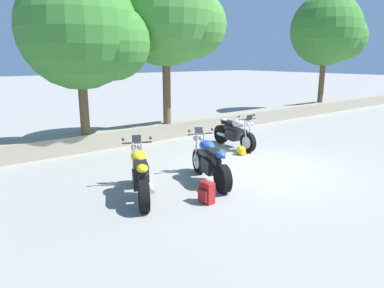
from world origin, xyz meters
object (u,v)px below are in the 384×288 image
rider_helmet (241,150)px  leafy_tree_far_left (86,32)px  motorcycle_yellow_near_left (140,175)px  motorcycle_silver_far_right (234,133)px  rider_backpack (207,191)px  leafy_tree_mid_right (330,32)px  motorcycle_blue_centre (210,162)px  leafy_tree_mid_left (171,17)px

rider_helmet → leafy_tree_far_left: (-3.37, 3.16, 3.44)m
motorcycle_yellow_near_left → leafy_tree_far_left: (0.69, 4.22, 3.10)m
motorcycle_silver_far_right → rider_backpack: bearing=-141.1°
motorcycle_yellow_near_left → rider_helmet: 4.22m
leafy_tree_far_left → leafy_tree_mid_right: bearing=1.1°
rider_backpack → rider_helmet: rider_backpack is taller
motorcycle_blue_centre → rider_backpack: 1.30m
motorcycle_blue_centre → leafy_tree_far_left: leafy_tree_far_left is taller
rider_helmet → leafy_tree_mid_left: (-0.34, 3.14, 4.09)m
rider_helmet → motorcycle_blue_centre: bearing=-152.1°
leafy_tree_far_left → leafy_tree_mid_right: (13.08, 0.25, 0.62)m
motorcycle_silver_far_right → rider_helmet: motorcycle_silver_far_right is taller
leafy_tree_far_left → leafy_tree_mid_left: 3.10m
leafy_tree_mid_right → leafy_tree_far_left: bearing=-178.9°
motorcycle_silver_far_right → leafy_tree_far_left: leafy_tree_far_left is taller
motorcycle_yellow_near_left → leafy_tree_mid_right: 14.95m
rider_backpack → leafy_tree_far_left: leafy_tree_far_left is taller
motorcycle_silver_far_right → leafy_tree_far_left: size_ratio=0.43×
rider_helmet → motorcycle_silver_far_right: bearing=59.1°
leafy_tree_mid_left → motorcycle_silver_far_right: bearing=-70.9°
motorcycle_yellow_near_left → motorcycle_silver_far_right: 4.91m
leafy_tree_far_left → leafy_tree_mid_left: size_ratio=0.88×
rider_helmet → leafy_tree_mid_right: (9.71, 3.41, 4.06)m
motorcycle_blue_centre → rider_helmet: size_ratio=7.18×
motorcycle_blue_centre → motorcycle_silver_far_right: same height
motorcycle_silver_far_right → leafy_tree_far_left: (-3.85, 2.36, 3.10)m
motorcycle_silver_far_right → rider_backpack: 4.70m
rider_backpack → rider_helmet: 3.84m
motorcycle_blue_centre → rider_backpack: (-0.87, -0.93, -0.24)m
motorcycle_yellow_near_left → rider_helmet: (4.06, 1.07, -0.35)m
rider_backpack → leafy_tree_mid_right: size_ratio=0.08×
motorcycle_silver_far_right → leafy_tree_mid_right: bearing=15.8°
rider_backpack → rider_helmet: bearing=34.2°
motorcycle_yellow_near_left → leafy_tree_far_left: leafy_tree_far_left is taller
motorcycle_silver_far_right → rider_helmet: (-0.48, -0.79, -0.35)m
leafy_tree_mid_left → leafy_tree_mid_right: bearing=1.5°
rider_helmet → leafy_tree_far_left: leafy_tree_far_left is taller
rider_backpack → leafy_tree_mid_left: (2.84, 5.30, 3.98)m
rider_helmet → leafy_tree_mid_right: size_ratio=0.05×
motorcycle_silver_far_right → motorcycle_yellow_near_left: bearing=-157.7°
motorcycle_blue_centre → rider_backpack: motorcycle_blue_centre is taller
rider_helmet → leafy_tree_far_left: bearing=136.9°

